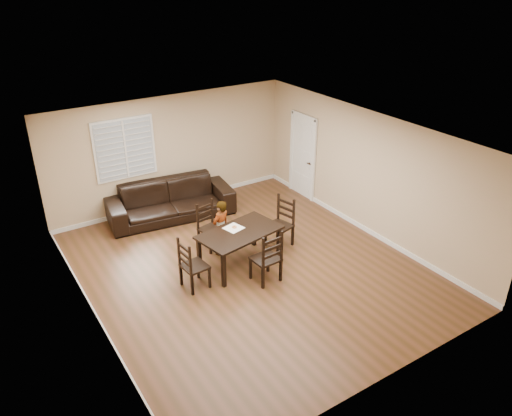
# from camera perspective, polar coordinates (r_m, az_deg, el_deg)

# --- Properties ---
(ground) EXTENTS (7.00, 7.00, 0.00)m
(ground) POSITION_cam_1_polar(r_m,az_deg,el_deg) (9.88, -0.81, -6.89)
(ground) COLOR brown
(ground) RESTS_ON ground
(room) EXTENTS (6.04, 7.04, 2.72)m
(room) POSITION_cam_1_polar(r_m,az_deg,el_deg) (9.17, -1.28, 3.17)
(room) COLOR tan
(room) RESTS_ON ground
(dining_table) EXTENTS (1.73, 1.16, 0.75)m
(dining_table) POSITION_cam_1_polar(r_m,az_deg,el_deg) (9.67, -1.88, -3.14)
(dining_table) COLOR black
(dining_table) RESTS_ON ground
(chair_near) EXTENTS (0.53, 0.51, 1.00)m
(chair_near) POSITION_cam_1_polar(r_m,az_deg,el_deg) (10.46, -5.56, -2.08)
(chair_near) COLOR black
(chair_near) RESTS_ON ground
(chair_far) EXTENTS (0.51, 0.48, 1.07)m
(chair_far) POSITION_cam_1_polar(r_m,az_deg,el_deg) (9.21, 1.60, -6.04)
(chair_far) COLOR black
(chair_far) RESTS_ON ground
(chair_left) EXTENTS (0.47, 0.49, 1.02)m
(chair_left) POSITION_cam_1_polar(r_m,az_deg,el_deg) (9.14, -7.70, -6.73)
(chair_left) COLOR black
(chair_left) RESTS_ON ground
(chair_right) EXTENTS (0.55, 0.58, 1.07)m
(chair_right) POSITION_cam_1_polar(r_m,az_deg,el_deg) (10.50, 3.14, -1.69)
(chair_right) COLOR black
(chair_right) RESTS_ON ground
(child) EXTENTS (0.50, 0.41, 1.18)m
(child) POSITION_cam_1_polar(r_m,az_deg,el_deg) (10.09, -4.03, -2.27)
(child) COLOR gray
(child) RESTS_ON ground
(napkin) EXTENTS (0.40, 0.40, 0.00)m
(napkin) POSITION_cam_1_polar(r_m,az_deg,el_deg) (9.74, -2.58, -2.30)
(napkin) COLOR silver
(napkin) RESTS_ON dining_table
(donut) EXTENTS (0.10, 0.10, 0.03)m
(donut) POSITION_cam_1_polar(r_m,az_deg,el_deg) (9.74, -2.49, -2.15)
(donut) COLOR #C47B46
(donut) RESTS_ON napkin
(sofa) EXTENTS (3.00, 1.50, 0.84)m
(sofa) POSITION_cam_1_polar(r_m,az_deg,el_deg) (11.77, -9.75, 0.88)
(sofa) COLOR black
(sofa) RESTS_ON ground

